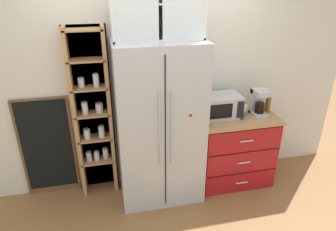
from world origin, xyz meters
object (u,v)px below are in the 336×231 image
refrigerator (159,124)px  mug_navy (241,115)px  bottle_amber (268,103)px  chalkboard_menu (48,147)px  microwave (221,105)px  mug_cream (244,109)px  coffee_maker (259,102)px

refrigerator → mug_navy: (0.96, -0.04, 0.03)m
refrigerator → bottle_amber: size_ratio=7.04×
refrigerator → chalkboard_menu: 1.33m
microwave → bottle_amber: (0.60, -0.02, -0.02)m
microwave → mug_cream: bearing=1.2°
mug_navy → coffee_maker: bearing=17.7°
mug_cream → bottle_amber: size_ratio=0.47×
bottle_amber → chalkboard_menu: 2.65m
coffee_maker → mug_cream: (-0.16, 0.05, -0.11)m
mug_navy → chalkboard_menu: size_ratio=0.10×
mug_navy → chalkboard_menu: chalkboard_menu is taller
refrigerator → mug_cream: refrigerator is taller
chalkboard_menu → bottle_amber: bearing=-4.9°
bottle_amber → refrigerator: bearing=-177.1°
refrigerator → chalkboard_menu: refrigerator is taller
mug_cream → mug_navy: bearing=-127.4°
coffee_maker → refrigerator: bearing=-177.9°
coffee_maker → mug_navy: (-0.26, -0.08, -0.11)m
mug_cream → chalkboard_menu: bearing=175.0°
microwave → mug_cream: 0.31m
mug_cream → microwave: bearing=-178.8°
microwave → mug_navy: microwave is taller
coffee_maker → bottle_amber: (0.14, 0.02, -0.04)m
coffee_maker → mug_navy: bearing=-162.3°
chalkboard_menu → coffee_maker: bearing=-5.8°
refrigerator → mug_cream: (1.06, 0.09, 0.03)m
chalkboard_menu → mug_cream: bearing=-5.0°
microwave → mug_navy: bearing=-32.0°
mug_navy → bottle_amber: bottle_amber is taller
coffee_maker → bottle_amber: size_ratio=1.18×
coffee_maker → chalkboard_menu: 2.52m
coffee_maker → bottle_amber: 0.15m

